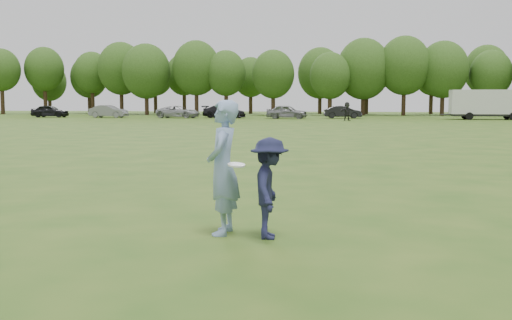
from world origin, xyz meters
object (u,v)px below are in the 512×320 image
Objects in this scene: cargo_trailer at (489,103)px; thrower at (223,168)px; car_b at (109,111)px; car_d at (224,112)px; player_far_d at (347,111)px; car_a at (50,111)px; defender at (270,188)px; car_e at (287,112)px; car_f at (343,112)px; car_c at (178,112)px.

thrower is at bearing -105.88° from cargo_trailer.
car_b is 13.86m from car_d.
player_far_d is 36.31m from car_a.
cargo_trailer is (50.80, -0.47, 1.02)m from car_a.
car_e is (-5.89, 58.05, -0.00)m from defender.
car_d is (-12.71, 59.78, -0.32)m from thrower.
car_b is 27.64m from car_f.
thrower is 52.72m from player_far_d.
car_c is 19.16m from car_f.
defender is 0.35× the size of car_a.
car_f is (1.05, 60.52, -0.35)m from thrower.
player_far_d is 16.11m from cargo_trailer.
defender is at bearing -170.94° from car_e.
player_far_d is 0.44× the size of car_f.
car_a is at bearing 90.54° from car_b.
car_a is 0.96× the size of car_e.
thrower is 0.49× the size of car_f.
car_d is 0.57× the size of cargo_trailer.
car_d is 7.82m from car_e.
thrower is 60.77m from cargo_trailer.
player_far_d is at bearing 176.10° from car_f.
car_c is (-18.80, 59.04, -0.07)m from defender.
car_a is 0.49× the size of cargo_trailer.
thrower reaches higher than car_e.
player_far_d reaches higher than car_e.
car_c is at bearing -93.13° from car_a.
car_f is at bearing -82.59° from car_b.
thrower is 0.47× the size of car_b.
thrower is 61.12m from car_d.
thrower is at bearing -161.38° from car_d.
thrower is 0.24× the size of cargo_trailer.
player_far_d is (1.60, 52.70, -0.11)m from thrower.
car_c is at bearing 88.84° from car_e.
defender is 0.17× the size of cargo_trailer.
car_e is (7.58, -1.91, 0.04)m from car_d.
car_b is 0.89× the size of car_d.
car_d is at bearing -90.65° from car_a.
car_b is at bearing 20.16° from defender.
car_f is 15.74m from cargo_trailer.
player_far_d is 20.59m from car_c.
car_a reaches higher than car_f.
player_far_d is at bearing -100.87° from car_c.
car_c is (-19.64, 6.17, -0.25)m from player_far_d.
player_far_d is at bearing -109.72° from car_d.
thrower reaches higher than car_d.
car_e reaches higher than car_f.
thrower is at bearing 72.46° from defender.
car_a is (-34.94, 59.10, -0.03)m from defender.
car_f is at bearing -78.50° from car_c.
car_e is (12.91, -1.00, 0.07)m from car_c.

